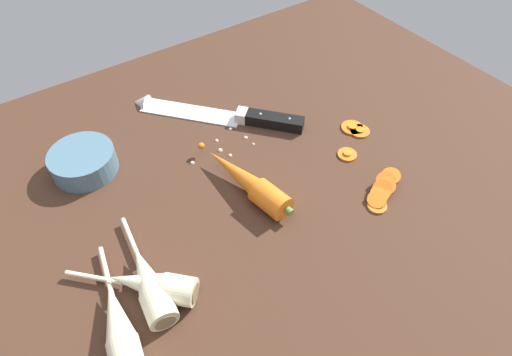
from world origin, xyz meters
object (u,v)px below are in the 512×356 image
object	(u,v)px
chefs_knife	(213,113)
carrot_slice_stack	(383,190)
carrot_slice_stray_near	(347,154)
carrot_slice_stray_far	(352,127)
whole_carrot	(249,183)
parsnip_mid_left	(119,328)
parsnip_front	(151,285)
parsnip_mid_right	(149,283)
carrot_slice_stray_mid	(360,130)
prep_bowl	(83,161)

from	to	relation	value
chefs_knife	carrot_slice_stack	size ratio (longest dim) A/B	3.37
carrot_slice_stray_near	chefs_knife	bearing A→B (deg)	121.29
carrot_slice_stray_far	whole_carrot	bearing A→B (deg)	-175.67
parsnip_mid_left	carrot_slice_stack	bearing A→B (deg)	-2.78
whole_carrot	parsnip_front	distance (cm)	22.28
parsnip_mid_right	carrot_slice_stray_far	xyz separation A→B (cm)	(45.94, 9.26, -1.62)
carrot_slice_stray_mid	carrot_slice_stack	bearing A→B (deg)	-120.49
chefs_knife	parsnip_front	distance (cm)	38.20
chefs_knife	carrot_slice_stray_near	bearing A→B (deg)	-58.71
chefs_knife	parsnip_mid_right	size ratio (longest dim) A/B	1.47
whole_carrot	carrot_slice_stack	bearing A→B (deg)	-36.45
whole_carrot	parsnip_front	bearing A→B (deg)	-159.56
parsnip_mid_left	parsnip_mid_right	bearing A→B (deg)	31.15
chefs_knife	parsnip_mid_right	distance (cm)	38.00
carrot_slice_stack	carrot_slice_stray_far	xyz separation A→B (cm)	(7.35, 14.86, -0.73)
chefs_knife	carrot_slice_stack	distance (cm)	35.40
parsnip_mid_left	carrot_slice_stray_mid	size ratio (longest dim) A/B	5.32
whole_carrot	prep_bowl	size ratio (longest dim) A/B	1.95
parsnip_front	parsnip_mid_left	size ratio (longest dim) A/B	0.75
parsnip_mid_left	carrot_slice_stray_far	size ratio (longest dim) A/B	4.79
parsnip_front	parsnip_mid_right	size ratio (longest dim) A/B	0.78
carrot_slice_stack	prep_bowl	size ratio (longest dim) A/B	0.76
whole_carrot	parsnip_mid_right	bearing A→B (deg)	-160.66
chefs_knife	prep_bowl	xyz separation A→B (cm)	(-25.62, -0.21, 1.50)
parsnip_mid_right	carrot_slice_stray_far	size ratio (longest dim) A/B	4.62
whole_carrot	prep_bowl	distance (cm)	28.59
carrot_slice_stray_far	parsnip_mid_left	bearing A→B (deg)	-166.17
chefs_knife	whole_carrot	distance (cm)	20.86
parsnip_mid_right	chefs_knife	bearing A→B (deg)	46.48
prep_bowl	whole_carrot	bearing A→B (deg)	-44.25
carrot_slice_stack	chefs_knife	bearing A→B (deg)	110.57
parsnip_front	carrot_slice_stack	distance (cm)	38.81
parsnip_mid_left	parsnip_mid_right	distance (cm)	6.68
parsnip_front	carrot_slice_stray_mid	xyz separation A→B (cm)	(46.29, 8.12, -1.62)
parsnip_front	carrot_slice_stray_far	bearing A→B (deg)	11.92
carrot_slice_stack	prep_bowl	world-z (taller)	prep_bowl
parsnip_mid_right	whole_carrot	bearing A→B (deg)	19.34
carrot_slice_stray_far	prep_bowl	bearing A→B (deg)	158.30
parsnip_mid_right	carrot_slice_stray_mid	world-z (taller)	parsnip_mid_right
whole_carrot	parsnip_front	world-z (taller)	whole_carrot
prep_bowl	carrot_slice_stray_far	bearing A→B (deg)	-21.70
carrot_slice_stray_mid	parsnip_front	bearing A→B (deg)	-170.05
parsnip_mid_right	parsnip_mid_left	bearing A→B (deg)	-148.85
parsnip_front	carrot_slice_stack	xyz separation A→B (cm)	(38.45, -5.20, -0.89)
chefs_knife	parsnip_mid_left	xyz separation A→B (cm)	(-31.87, -30.99, 1.33)
parsnip_mid_left	carrot_slice_stack	size ratio (longest dim) A/B	2.38
carrot_slice_stray_mid	parsnip_mid_left	bearing A→B (deg)	-167.91
chefs_knife	parsnip_mid_right	xyz separation A→B (cm)	(-26.15, -27.54, 1.33)
chefs_knife	carrot_slice_stray_near	distance (cm)	27.07
carrot_slice_stray_far	parsnip_mid_right	bearing A→B (deg)	-168.60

